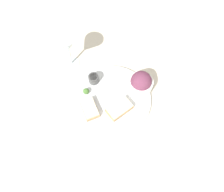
{
  "coord_description": "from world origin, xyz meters",
  "views": [
    {
      "loc": [
        0.39,
        0.09,
        0.82
      ],
      "look_at": [
        0.0,
        0.0,
        0.03
      ],
      "focal_mm": 35.0,
      "sensor_mm": 36.0,
      "label": 1
    }
  ],
  "objects": [
    {
      "name": "cheese_toast_near",
      "position": [
        0.04,
        0.04,
        0.03
      ],
      "size": [
        0.12,
        0.11,
        0.03
      ],
      "color": "tan",
      "rests_on": "dinner_plate"
    },
    {
      "name": "cheese_toast_far",
      "position": [
        0.07,
        -0.07,
        0.03
      ],
      "size": [
        0.1,
        0.1,
        0.03
      ],
      "color": "tan",
      "rests_on": "dinner_plate"
    },
    {
      "name": "dinner_plate",
      "position": [
        0.0,
        0.0,
        0.01
      ],
      "size": [
        0.32,
        0.32,
        0.01
      ],
      "color": "silver",
      "rests_on": "ground_plane"
    },
    {
      "name": "ground_plane",
      "position": [
        0.0,
        0.0,
        0.0
      ],
      "size": [
        4.0,
        4.0,
        0.0
      ],
      "primitive_type": "plane",
      "color": "beige"
    },
    {
      "name": "wine_glass",
      "position": [
        -0.14,
        -0.22,
        0.13
      ],
      "size": [
        0.09,
        0.09,
        0.17
      ],
      "color": "silver",
      "rests_on": "ground_plane"
    },
    {
      "name": "garnish",
      "position": [
        -0.0,
        -0.11,
        0.03
      ],
      "size": [
        0.03,
        0.03,
        0.03
      ],
      "color": "#477533",
      "rests_on": "dinner_plate"
    },
    {
      "name": "fork",
      "position": [
        0.27,
        -0.09,
        0.0
      ],
      "size": [
        0.17,
        0.05,
        0.01
      ],
      "color": "silver",
      "rests_on": "ground_plane"
    },
    {
      "name": "salad_bowl",
      "position": [
        -0.08,
        0.1,
        0.05
      ],
      "size": [
        0.1,
        0.1,
        0.09
      ],
      "color": "white",
      "rests_on": "dinner_plate"
    },
    {
      "name": "sauce_ramekin",
      "position": [
        -0.06,
        -0.09,
        0.03
      ],
      "size": [
        0.04,
        0.04,
        0.04
      ],
      "color": "#4C4C4C",
      "rests_on": "dinner_plate"
    }
  ]
}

